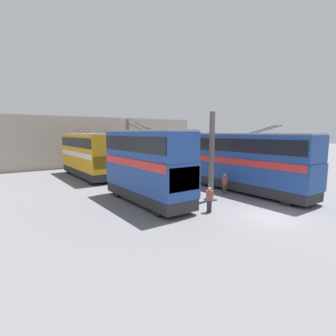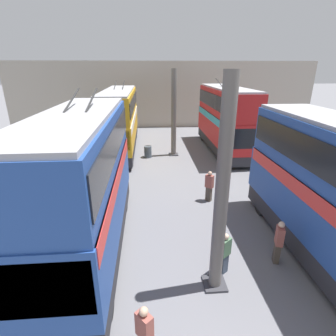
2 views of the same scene
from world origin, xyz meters
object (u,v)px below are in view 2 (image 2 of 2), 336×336
(person_aisle_foreground, at_px, (224,253))
(person_aisle_midway, at_px, (209,185))
(person_by_left_row, at_px, (279,241))
(person_by_right_row, at_px, (145,333))
(oil_drum, at_px, (148,152))
(bus_right_far, at_px, (120,117))
(bus_left_far, at_px, (225,116))
(bus_right_mid, at_px, (83,178))

(person_aisle_foreground, relative_size, person_aisle_midway, 0.93)
(person_by_left_row, xyz_separation_m, person_by_right_row, (-3.10, 4.80, -0.03))
(person_by_right_row, distance_m, oil_drum, 15.68)
(person_by_left_row, relative_size, person_by_right_row, 1.03)
(person_aisle_foreground, distance_m, person_by_right_row, 3.85)
(person_by_right_row, bearing_deg, oil_drum, 48.71)
(bus_right_far, xyz_separation_m, person_by_left_row, (-14.96, -6.94, -1.98))
(bus_left_far, height_order, person_by_left_row, bus_left_far)
(person_aisle_midway, bearing_deg, oil_drum, 65.40)
(bus_left_far, height_order, person_aisle_midway, bus_left_far)
(bus_left_far, relative_size, person_aisle_foreground, 6.40)
(person_aisle_foreground, bearing_deg, bus_left_far, -52.72)
(bus_right_mid, distance_m, person_aisle_foreground, 5.59)
(bus_right_mid, height_order, person_by_right_row, bus_right_mid)
(person_aisle_midway, bearing_deg, bus_left_far, 22.63)
(person_by_right_row, bearing_deg, person_aisle_midway, 26.46)
(bus_right_far, bearing_deg, bus_left_far, -95.86)
(person_by_right_row, xyz_separation_m, person_aisle_midway, (8.02, -3.38, 0.03))
(oil_drum, bearing_deg, bus_left_far, -77.23)
(person_by_left_row, distance_m, person_aisle_midway, 5.12)
(bus_left_far, height_order, person_by_right_row, bus_left_far)
(oil_drum, bearing_deg, person_by_right_row, 179.42)
(person_aisle_foreground, xyz_separation_m, person_by_left_row, (0.36, -2.09, 0.08))
(bus_left_far, relative_size, bus_right_far, 0.89)
(person_by_left_row, distance_m, person_by_right_row, 5.71)
(person_by_right_row, bearing_deg, person_aisle_foreground, 4.60)
(person_aisle_midway, height_order, oil_drum, person_aisle_midway)
(bus_left_far, relative_size, person_aisle_midway, 5.93)
(person_by_left_row, height_order, person_by_right_row, person_by_left_row)
(person_aisle_foreground, relative_size, person_by_left_row, 0.92)
(person_by_right_row, bearing_deg, bus_right_far, 56.07)
(person_by_right_row, xyz_separation_m, oil_drum, (15.67, -0.16, -0.42))
(person_aisle_foreground, relative_size, oil_drum, 1.72)
(bus_right_far, height_order, person_by_left_row, bus_right_far)
(bus_right_mid, xyz_separation_m, oil_drum, (11.28, -2.30, -2.60))
(person_by_right_row, bearing_deg, person_by_left_row, -7.83)
(bus_left_far, bearing_deg, bus_right_mid, 145.30)
(bus_left_far, distance_m, person_aisle_foreground, 15.11)
(bus_left_far, xyz_separation_m, person_by_right_row, (-17.15, 6.69, -2.12))
(bus_left_far, xyz_separation_m, bus_right_mid, (-12.76, 8.83, 0.06))
(bus_right_far, bearing_deg, oil_drum, -136.01)
(person_by_right_row, relative_size, oil_drum, 1.81)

